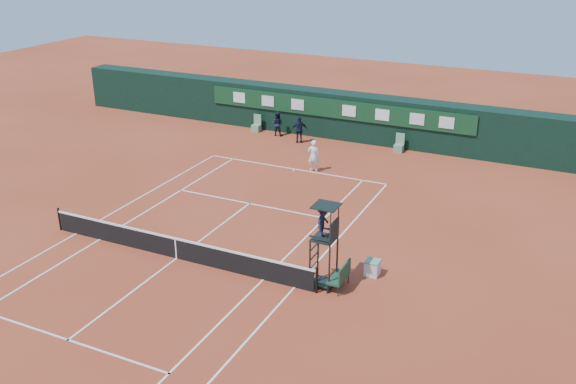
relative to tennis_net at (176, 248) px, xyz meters
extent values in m
plane|color=#A84327|center=(0.00, 0.00, -0.51)|extent=(90.00, 90.00, 0.00)
cube|color=white|center=(0.00, 11.88, -0.50)|extent=(11.05, 0.08, 0.01)
cube|color=white|center=(5.49, 0.00, -0.50)|extent=(0.08, 23.85, 0.01)
cube|color=silver|center=(-5.49, 0.00, -0.50)|extent=(0.08, 23.85, 0.01)
cube|color=white|center=(4.12, 0.00, -0.50)|extent=(0.08, 23.85, 0.01)
cube|color=white|center=(-4.12, 0.00, -0.50)|extent=(0.08, 23.85, 0.01)
cube|color=white|center=(0.00, 6.40, -0.50)|extent=(8.31, 0.08, 0.01)
cube|color=silver|center=(0.00, -6.40, -0.50)|extent=(8.31, 0.08, 0.01)
cube|color=white|center=(0.00, 0.00, -0.50)|extent=(0.08, 12.88, 0.01)
cube|color=silver|center=(0.00, 11.73, -0.50)|extent=(0.08, 0.30, 0.01)
cube|color=black|center=(0.00, 0.00, -0.06)|extent=(12.60, 0.04, 0.90)
cube|color=white|center=(0.00, 0.00, 0.42)|extent=(12.80, 0.06, 0.08)
cube|color=white|center=(0.00, 0.00, -0.05)|extent=(0.06, 0.05, 0.92)
cylinder|color=black|center=(6.40, 0.00, 0.04)|extent=(0.10, 0.10, 1.10)
cylinder|color=black|center=(-6.40, 0.00, 0.04)|extent=(0.10, 0.10, 1.10)
cube|color=black|center=(0.00, 18.75, 0.99)|extent=(40.00, 1.50, 3.00)
cube|color=#103B1E|center=(0.00, 17.94, 1.59)|extent=(18.00, 0.10, 1.20)
cube|color=white|center=(-7.00, 17.87, 1.59)|extent=(0.90, 0.04, 0.70)
cube|color=silver|center=(-4.80, 17.87, 1.59)|extent=(0.90, 0.04, 0.70)
cube|color=silver|center=(-2.60, 17.87, 1.59)|extent=(0.90, 0.04, 0.70)
cube|color=white|center=(1.00, 17.87, 1.59)|extent=(0.90, 0.04, 0.70)
cube|color=white|center=(3.20, 17.87, 1.59)|extent=(0.90, 0.04, 0.70)
cube|color=silver|center=(5.40, 17.87, 1.59)|extent=(0.90, 0.04, 0.70)
cube|color=silver|center=(7.20, 17.87, 1.59)|extent=(0.90, 0.04, 0.70)
cube|color=#63976C|center=(-5.50, 17.45, -0.28)|extent=(0.55, 0.50, 0.46)
cube|color=#61956B|center=(-5.50, 17.67, 0.29)|extent=(0.55, 0.06, 0.70)
cube|color=#5F916D|center=(4.50, 17.45, -0.28)|extent=(0.55, 0.50, 0.46)
cube|color=#609370|center=(4.50, 17.67, 0.29)|extent=(0.55, 0.06, 0.70)
cylinder|color=black|center=(6.02, 0.22, 0.49)|extent=(0.07, 0.07, 2.00)
cylinder|color=black|center=(6.02, 1.02, 0.49)|extent=(0.07, 0.07, 2.00)
cylinder|color=black|center=(6.82, 0.22, 0.49)|extent=(0.07, 0.07, 2.00)
cylinder|color=black|center=(6.82, 1.02, 0.49)|extent=(0.07, 0.07, 2.00)
cube|color=black|center=(6.42, 0.62, 1.53)|extent=(0.85, 0.85, 0.08)
cube|color=black|center=(6.82, 0.62, 1.94)|extent=(0.06, 0.85, 0.80)
cube|color=black|center=(6.42, 0.20, 1.74)|extent=(0.85, 0.05, 0.06)
cube|color=black|center=(6.42, 1.04, 1.74)|extent=(0.85, 0.05, 0.06)
cylinder|color=black|center=(6.82, 0.22, 2.39)|extent=(0.04, 0.04, 1.00)
cylinder|color=black|center=(6.82, 1.02, 2.39)|extent=(0.04, 0.04, 1.00)
cube|color=black|center=(6.47, 0.62, 2.89)|extent=(0.95, 0.95, 0.04)
cube|color=black|center=(6.42, 0.62, -0.36)|extent=(0.80, 0.80, 0.05)
cube|color=black|center=(6.02, 0.62, -0.11)|extent=(0.04, 0.80, 0.04)
cube|color=black|center=(6.02, 0.62, 0.29)|extent=(0.04, 0.80, 0.04)
cube|color=black|center=(6.02, 0.62, 0.69)|extent=(0.04, 0.80, 0.04)
cube|color=black|center=(6.02, 0.62, 1.09)|extent=(0.04, 0.80, 0.04)
imported|color=#191B33|center=(6.37, 0.62, 2.21)|extent=(0.47, 0.82, 1.28)
cube|color=#19402D|center=(7.02, 0.66, -0.06)|extent=(0.55, 1.20, 0.08)
cube|color=#193F24|center=(7.27, 0.66, 0.29)|extent=(0.06, 1.20, 0.60)
cylinder|color=black|center=(6.80, 0.11, -0.30)|extent=(0.04, 0.04, 0.41)
cylinder|color=black|center=(7.24, 0.11, -0.30)|extent=(0.04, 0.04, 0.41)
cylinder|color=black|center=(6.80, 1.21, -0.30)|extent=(0.04, 0.04, 0.41)
cylinder|color=black|center=(7.24, 1.21, -0.30)|extent=(0.04, 0.04, 0.41)
cube|color=black|center=(6.69, 1.29, -0.37)|extent=(0.58, 0.79, 0.27)
cube|color=silver|center=(7.89, 2.22, -0.21)|extent=(0.55, 0.55, 0.60)
cube|color=#649A70|center=(7.89, 2.22, 0.11)|extent=(0.57, 0.57, 0.05)
sphere|color=yellow|center=(-1.01, 7.29, -0.48)|extent=(0.06, 0.06, 0.06)
imported|color=white|center=(1.08, 12.02, 0.42)|extent=(0.79, 0.64, 1.87)
imported|color=black|center=(-3.78, 17.25, 0.31)|extent=(0.85, 0.69, 1.63)
imported|color=black|center=(-1.81, 16.46, 0.37)|extent=(1.10, 0.87, 1.75)
camera|label=1|loc=(14.50, -19.55, 12.43)|focal=40.00mm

